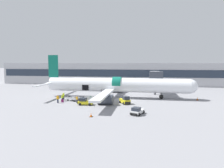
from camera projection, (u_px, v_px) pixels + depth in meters
ground_plane at (125, 100)px, 47.81m from camera, size 500.00×500.00×0.00m
terminal_strip at (134, 74)px, 82.16m from camera, size 109.63×12.42×8.79m
jet_bridge_stub at (155, 77)px, 54.51m from camera, size 3.40×9.61×6.68m
airplane at (115, 85)px, 50.86m from camera, size 39.38×35.39×10.93m
baggage_tug_lead at (85, 102)px, 42.34m from camera, size 3.21×2.08×1.49m
baggage_tug_mid at (125, 100)px, 43.49m from camera, size 2.73×3.31×1.76m
baggage_tug_rear at (137, 111)px, 34.54m from camera, size 2.62×3.42×1.31m
baggage_cart_loading at (73, 99)px, 46.75m from camera, size 3.76×2.62×1.10m
baggage_cart_queued at (90, 99)px, 46.34m from camera, size 3.45×2.33×1.05m
ground_crew_loader_a at (58, 99)px, 44.33m from camera, size 0.62×0.45×1.80m
ground_crew_loader_b at (62, 98)px, 46.23m from camera, size 0.56×0.45×1.61m
ground_crew_driver at (63, 97)px, 47.41m from camera, size 0.45×0.55×1.59m
ground_crew_supervisor at (77, 99)px, 44.25m from camera, size 0.51×0.51×1.60m
ground_crew_helper at (64, 96)px, 48.31m from camera, size 0.56×0.56×1.74m
suitcase_on_tarmac_upright at (62, 101)px, 45.19m from camera, size 0.55×0.32×0.78m
safety_cone_nose at (197, 99)px, 47.59m from camera, size 0.57×0.57×0.77m
safety_cone_engine_left at (91, 115)px, 33.00m from camera, size 0.57×0.57×0.69m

